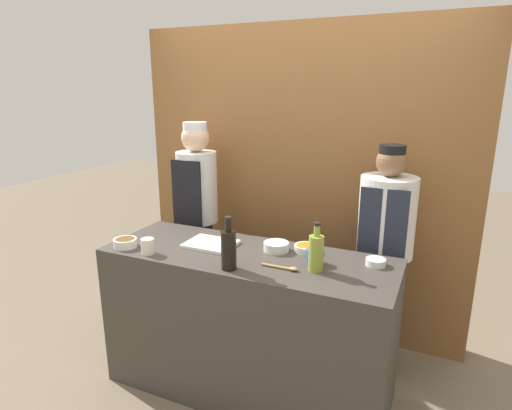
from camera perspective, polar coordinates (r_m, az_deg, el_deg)
The scene contains 15 objects.
ground_plane at distance 3.11m, azimuth -1.09°, elevation -23.07°, with size 14.00×14.00×0.00m, color #756651.
cabinet_wall at distance 3.42m, azimuth 5.91°, elevation 2.91°, with size 2.64×0.18×2.40m.
counter at distance 2.84m, azimuth -1.14°, elevation -15.53°, with size 1.80×0.65×0.95m.
sauce_bowl_red at distance 2.67m, azimuth 2.71°, elevation -5.48°, with size 0.16×0.16×0.06m.
sauce_bowl_white at distance 2.56m, azimuth 15.68°, elevation -7.30°, with size 0.11×0.11×0.04m.
sauce_bowl_brown at distance 2.86m, azimuth -17.04°, elevation -4.80°, with size 0.15×0.15×0.05m.
sauce_bowl_orange at distance 2.68m, azimuth 6.70°, elevation -5.71°, with size 0.15×0.15×0.04m.
cutting_board at distance 2.78m, azimuth -6.05°, elevation -5.18°, with size 0.31×0.25×0.02m.
bottle_soy at distance 2.39m, azimuth -3.56°, elevation -5.86°, with size 0.09×0.09×0.31m.
bottle_oil at distance 2.39m, azimuth 8.02°, elevation -6.24°, with size 0.08×0.08×0.28m.
cup_blue at distance 2.51m, azimuth 7.70°, elevation -6.79°, with size 0.09×0.09×0.08m.
cup_cream at distance 2.70m, azimuth -14.24°, elevation -5.35°, with size 0.08×0.08×0.10m.
wooden_spoon at distance 2.42m, azimuth 3.65°, elevation -8.32°, with size 0.22×0.04×0.02m.
chef_left at distance 3.47m, azimuth -7.73°, elevation -1.58°, with size 0.32×0.32×1.68m.
chef_right at distance 3.02m, azimuth 16.65°, elevation -6.31°, with size 0.37×0.37×1.59m.
Camera 1 is at (1.06, -2.19, 1.94)m, focal length 30.00 mm.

